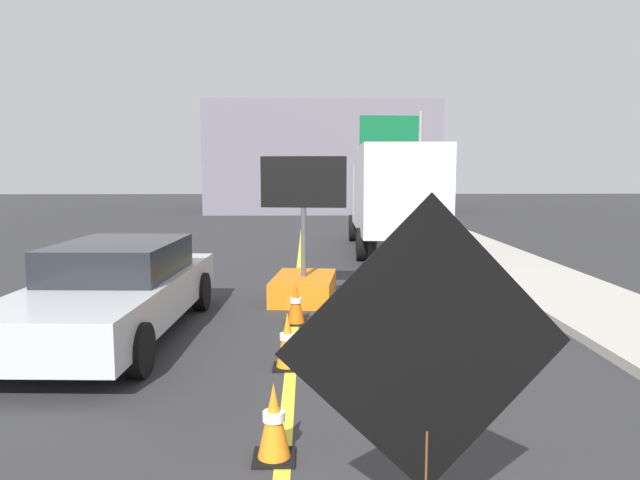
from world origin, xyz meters
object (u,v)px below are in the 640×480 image
Objects in this scene: arrow_board_trailer at (304,275)px; roadwork_sign at (427,354)px; traffic_cone_near_sign at (274,422)px; pickup_car at (116,289)px; traffic_cone_mid_lane at (287,341)px; box_truck at (394,194)px; traffic_cone_far_lane at (296,303)px; highway_guide_sign at (403,148)px.

roadwork_sign is at bearing -84.87° from arrow_board_trailer.
pickup_car is at bearing 123.59° from traffic_cone_near_sign.
pickup_car is at bearing 149.72° from traffic_cone_mid_lane.
box_truck is 10.45× the size of traffic_cone_near_sign.
roadwork_sign reaches higher than traffic_cone_far_lane.
roadwork_sign is 3.47× the size of traffic_cone_near_sign.
roadwork_sign is 23.35m from highway_guide_sign.
roadwork_sign reaches higher than traffic_cone_near_sign.
traffic_cone_near_sign is 2.32m from traffic_cone_mid_lane.
highway_guide_sign reaches higher than traffic_cone_near_sign.
highway_guide_sign is (1.60, 8.35, 1.70)m from box_truck.
traffic_cone_mid_lane is (2.58, -1.50, -0.35)m from pickup_car.
traffic_cone_near_sign is at bearing -91.97° from arrow_board_trailer.
box_truck reaches higher than traffic_cone_mid_lane.
box_truck is 10.32× the size of traffic_cone_far_lane.
traffic_cone_mid_lane reaches higher than traffic_cone_far_lane.
roadwork_sign is 14.78m from box_truck.
pickup_car is 4.60m from traffic_cone_near_sign.
traffic_cone_mid_lane is at bearing -92.61° from arrow_board_trailer.
roadwork_sign is 3.42× the size of traffic_cone_far_lane.
roadwork_sign is 8.04m from arrow_board_trailer.
traffic_cone_far_lane is at bearing 97.67° from roadwork_sign.
arrow_board_trailer is 7.32m from box_truck.
traffic_cone_mid_lane is (-0.18, -3.90, -0.13)m from arrow_board_trailer.
box_truck is 13.30m from traffic_cone_near_sign.
highway_guide_sign reaches higher than roadwork_sign.
pickup_car is at bearing -111.90° from highway_guide_sign.
box_truck is at bearing 68.33° from arrow_board_trailer.
arrow_board_trailer is 3.81× the size of traffic_cone_mid_lane.
pickup_car is 3.00m from traffic_cone_mid_lane.
highway_guide_sign is 19.70m from traffic_cone_mid_lane.
box_truck reaches higher than pickup_car.
arrow_board_trailer is (-0.71, 7.95, -0.99)m from roadwork_sign.
highway_guide_sign reaches higher than pickup_car.
highway_guide_sign is at bearing 68.10° from pickup_car.
traffic_cone_far_lane is (-0.83, 6.16, -1.14)m from roadwork_sign.
traffic_cone_near_sign is at bearing -56.41° from pickup_car.
box_truck is at bearing 59.22° from pickup_car.
box_truck is 10.63m from pickup_car.
traffic_cone_near_sign is (2.54, -3.82, -0.37)m from pickup_car.
traffic_cone_far_lane is (2.64, 0.60, -0.36)m from pickup_car.
traffic_cone_far_lane is (0.10, 4.42, 0.00)m from traffic_cone_near_sign.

